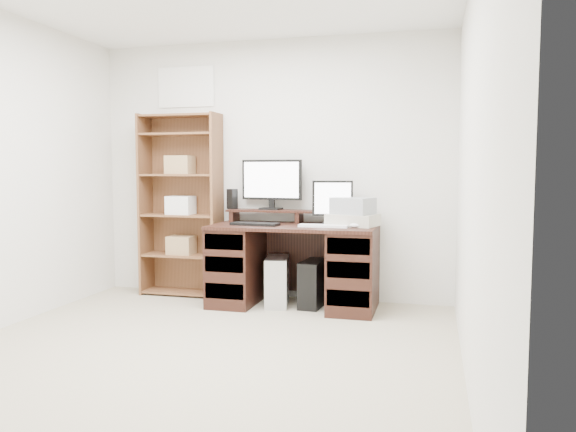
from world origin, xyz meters
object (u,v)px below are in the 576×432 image
at_px(bookshelf, 182,203).
at_px(monitor_wide, 272,182).
at_px(monitor_small, 333,201).
at_px(printer, 353,220).
at_px(desk, 294,264).
at_px(tower_black, 313,283).
at_px(tower_silver, 277,281).

bearing_deg(bookshelf, monitor_wide, 2.74).
xyz_separation_m(monitor_small, bookshelf, (-1.54, 0.10, -0.05)).
bearing_deg(printer, monitor_small, 179.78).
height_order(desk, tower_black, desk).
distance_m(desk, tower_silver, 0.23).
height_order(tower_black, bookshelf, bookshelf).
relative_size(monitor_wide, monitor_small, 1.50).
xyz_separation_m(desk, tower_black, (0.17, 0.05, -0.18)).
distance_m(monitor_wide, printer, 0.90).
bearing_deg(monitor_wide, tower_black, -19.44).
bearing_deg(desk, monitor_wide, 137.89).
xyz_separation_m(monitor_wide, printer, (0.81, -0.19, -0.33)).
relative_size(desk, bookshelf, 0.83).
height_order(monitor_wide, tower_silver, monitor_wide).
height_order(monitor_wide, tower_black, monitor_wide).
bearing_deg(desk, tower_black, 15.58).
height_order(monitor_wide, bookshelf, bookshelf).
bearing_deg(monitor_wide, desk, -36.92).
relative_size(tower_black, bookshelf, 0.24).
bearing_deg(printer, tower_black, -163.18).
height_order(tower_silver, bookshelf, bookshelf).
height_order(monitor_wide, printer, monitor_wide).
distance_m(desk, monitor_small, 0.68).
bearing_deg(desk, tower_silver, 175.67).
bearing_deg(tower_silver, monitor_small, 0.13).
bearing_deg(tower_silver, tower_black, -5.47).
bearing_deg(tower_silver, bookshelf, 157.59).
bearing_deg(monitor_wide, monitor_small, -7.74).
bearing_deg(tower_silver, printer, -7.07).
relative_size(printer, tower_black, 0.97).
height_order(monitor_wide, monitor_small, monitor_wide).
bearing_deg(printer, bookshelf, -170.97).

